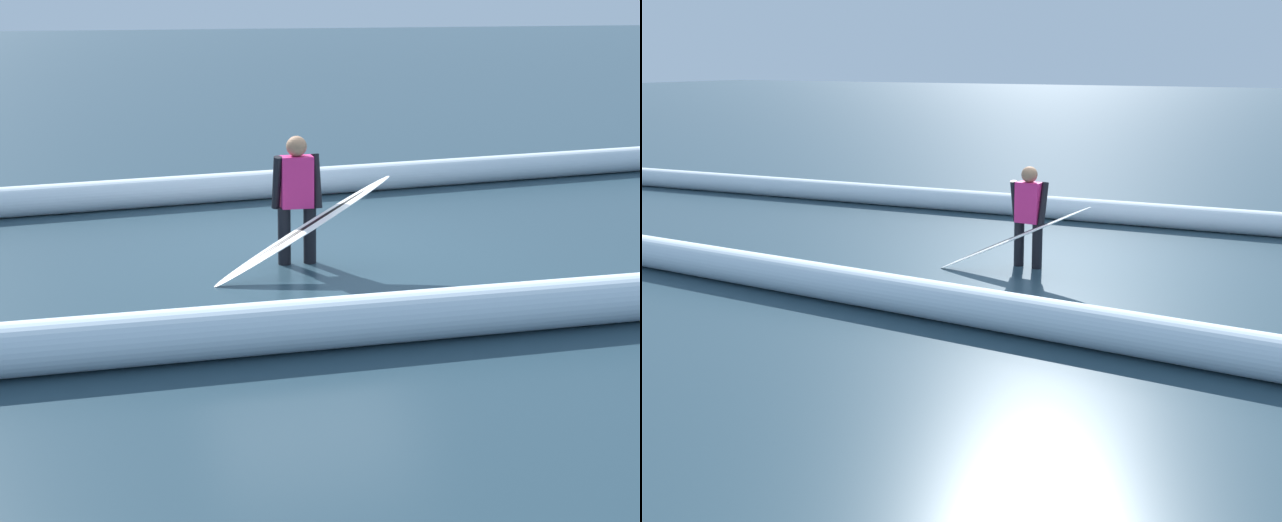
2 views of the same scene
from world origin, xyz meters
TOP-DOWN VIEW (x-y plane):
  - ground_plane at (0.00, 0.00)m, footprint 152.35×152.35m
  - surfer at (0.34, 0.56)m, footprint 0.52×0.25m
  - surfboard at (0.38, 0.99)m, footprint 2.05×0.62m
  - wave_crest_foreground at (1.66, -2.79)m, footprint 20.85×1.82m
  - wave_crest_midground at (-0.15, 3.15)m, footprint 15.73×1.01m

SIDE VIEW (x-z plane):
  - ground_plane at x=0.00m, z-range 0.00..0.00m
  - wave_crest_foreground at x=1.66m, z-range 0.00..0.41m
  - wave_crest_midground at x=-0.15m, z-range 0.00..0.43m
  - surfboard at x=0.38m, z-range -0.01..0.98m
  - surfer at x=0.34m, z-range 0.08..1.47m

